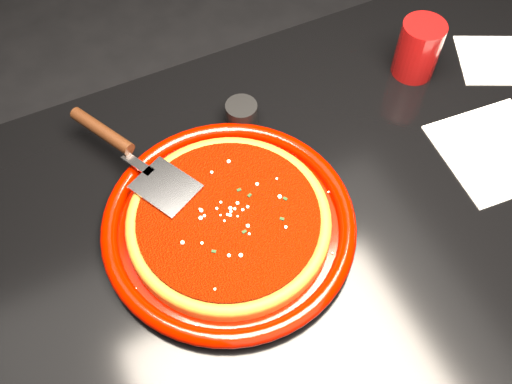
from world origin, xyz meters
TOP-DOWN VIEW (x-y plane):
  - floor at (0.00, 0.00)m, footprint 4.00×4.00m
  - table at (0.00, 0.00)m, footprint 1.20×0.80m
  - plate at (-0.15, 0.04)m, footprint 0.46×0.46m
  - pizza_crust at (-0.15, 0.04)m, footprint 0.36×0.36m
  - pizza_crust_rim at (-0.15, 0.04)m, footprint 0.36×0.36m
  - pizza_sauce at (-0.15, 0.04)m, footprint 0.32×0.32m
  - parmesan_dusting at (-0.15, 0.04)m, footprint 0.26×0.26m
  - basil_flecks at (-0.15, 0.04)m, footprint 0.24×0.24m
  - pizza_server at (-0.25, 0.20)m, footprint 0.22×0.32m
  - cup at (0.29, 0.20)m, footprint 0.10×0.10m
  - napkin_a at (0.31, -0.02)m, footprint 0.19×0.19m
  - napkin_b at (0.44, 0.15)m, footprint 0.16×0.17m
  - ramekin at (-0.05, 0.22)m, footprint 0.07×0.07m

SIDE VIEW (x-z plane):
  - floor at x=0.00m, z-range -0.01..0.00m
  - table at x=0.00m, z-range 0.00..0.75m
  - napkin_b at x=0.44m, z-range 0.75..0.75m
  - napkin_a at x=0.31m, z-range 0.75..0.75m
  - plate at x=-0.15m, z-range 0.75..0.78m
  - pizza_crust at x=-0.15m, z-range 0.76..0.78m
  - ramekin at x=-0.05m, z-range 0.75..0.79m
  - pizza_crust_rim at x=-0.15m, z-range 0.77..0.79m
  - pizza_sauce at x=-0.15m, z-range 0.78..0.79m
  - basil_flecks at x=-0.15m, z-range 0.79..0.79m
  - parmesan_dusting at x=-0.15m, z-range 0.79..0.79m
  - pizza_server at x=-0.25m, z-range 0.79..0.81m
  - cup at x=0.29m, z-range 0.75..0.86m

